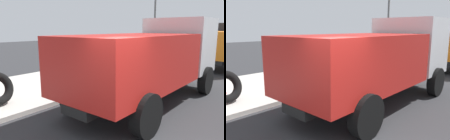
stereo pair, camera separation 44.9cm
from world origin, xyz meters
The scene contains 3 objects.
loose_tire centered at (-0.09, 5.12, 0.71)m, with size 1.08×1.08×0.27m, color black.
dump_truck_red centered at (3.77, 1.70, 1.61)m, with size 7.04×2.89×3.00m.
street_light_pole centered at (10.11, 4.96, 3.30)m, with size 0.12×0.12×6.30m, color #595B5E.
Camera 2 is at (-2.79, -2.23, 2.58)m, focal length 34.95 mm.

